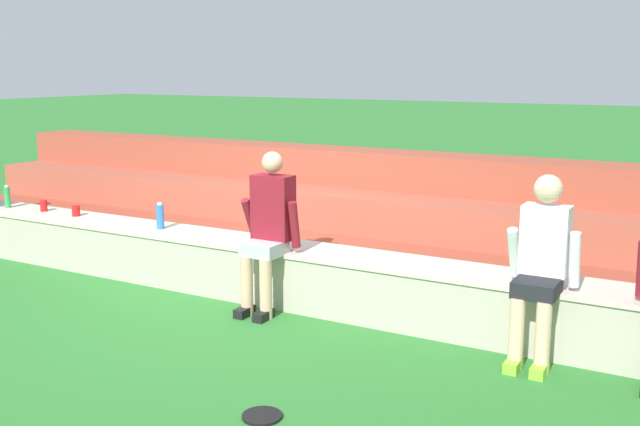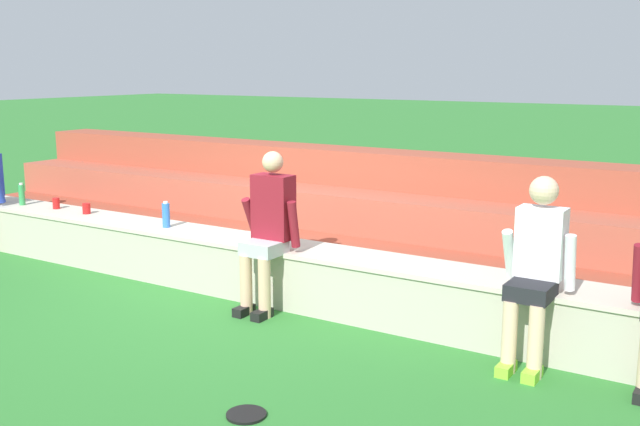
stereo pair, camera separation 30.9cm
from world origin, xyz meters
The scene contains 10 objects.
ground_plane centered at (0.00, 0.00, 0.00)m, with size 80.00×80.00×0.00m, color #2D752D.
stone_seating_wall centered at (0.00, 0.27, 0.29)m, with size 8.44×0.58×0.55m.
brick_bleachers centered at (0.00, 1.91, 0.48)m, with size 9.76×1.76×1.23m.
person_left_of_center centered at (0.53, -0.02, 0.77)m, with size 0.55×0.54×1.44m.
person_center centered at (2.92, 0.00, 0.76)m, with size 0.52×0.59×1.41m.
water_bottle_mid_left centered at (-3.33, 0.25, 0.67)m, with size 0.07×0.07×0.27m.
water_bottle_mid_right centered at (-0.97, 0.25, 0.67)m, with size 0.08×0.08×0.27m.
plastic_cup_right_end centered at (-2.25, 0.29, 0.61)m, with size 0.09×0.09×0.12m, color red.
plastic_cup_middle centered at (-2.78, 0.31, 0.61)m, with size 0.08×0.08×0.13m, color red.
frisbee centered at (1.64, -1.80, 0.01)m, with size 0.26×0.26×0.02m, color black.
Camera 1 is at (4.09, -5.39, 2.18)m, focal length 41.43 mm.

